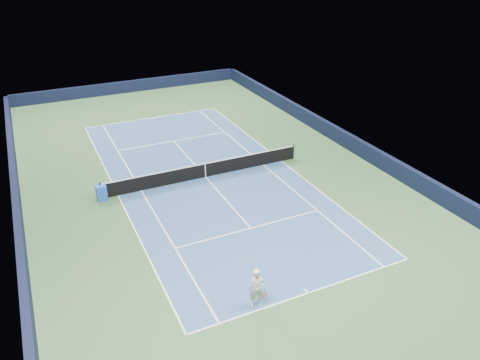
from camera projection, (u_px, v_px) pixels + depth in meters
name	position (u px, v px, depth m)	size (l,w,h in m)	color
ground	(206.00, 177.00, 29.40)	(40.00, 40.00, 0.00)	#30552E
wall_far	(130.00, 86.00, 45.00)	(22.00, 0.35, 1.10)	black
wall_right	(347.00, 140.00, 33.23)	(0.35, 40.00, 1.10)	black
wall_left	(17.00, 208.00, 25.05)	(0.35, 40.00, 1.10)	black
court_surface	(206.00, 177.00, 29.40)	(10.97, 23.77, 0.01)	#2C4F7E
baseline_far	(153.00, 118.00, 38.90)	(10.97, 0.08, 0.00)	white
baseline_near	(308.00, 293.00, 19.88)	(10.97, 0.08, 0.00)	white
sideline_doubles_right	(281.00, 161.00, 31.47)	(0.08, 23.77, 0.00)	white
sideline_doubles_left	(118.00, 195.00, 27.32)	(0.08, 23.77, 0.00)	white
sideline_singles_right	(263.00, 165.00, 30.95)	(0.08, 23.77, 0.00)	white
sideline_singles_left	(141.00, 191.00, 27.84)	(0.08, 23.77, 0.00)	white
service_line_far	(174.00, 141.00, 34.51)	(8.23, 0.08, 0.00)	white
service_line_near	(251.00, 228.00, 24.27)	(8.23, 0.08, 0.00)	white
center_service_line	(206.00, 177.00, 29.39)	(0.08, 12.80, 0.00)	white
center_mark_far	(154.00, 118.00, 38.78)	(0.08, 0.30, 0.00)	white
center_mark_near	(306.00, 291.00, 20.00)	(0.08, 0.30, 0.00)	white
tennis_net	(205.00, 170.00, 29.16)	(12.90, 0.10, 1.07)	black
sponsor_cube	(102.00, 193.00, 26.68)	(0.61, 0.52, 0.93)	blue
tennis_player	(257.00, 288.00, 18.81)	(0.86, 1.36, 1.80)	silver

